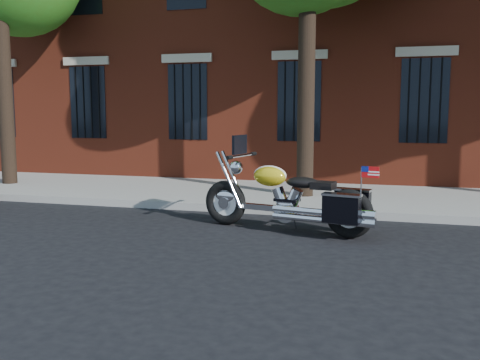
# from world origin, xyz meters

# --- Properties ---
(ground) EXTENTS (120.00, 120.00, 0.00)m
(ground) POSITION_xyz_m (0.00, 0.00, 0.00)
(ground) COLOR black
(ground) RESTS_ON ground
(curb) EXTENTS (40.00, 0.16, 0.15)m
(curb) POSITION_xyz_m (0.00, 1.38, 0.07)
(curb) COLOR gray
(curb) RESTS_ON ground
(sidewalk) EXTENTS (40.00, 3.60, 0.15)m
(sidewalk) POSITION_xyz_m (0.00, 3.26, 0.07)
(sidewalk) COLOR gray
(sidewalk) RESTS_ON ground
(motorcycle) EXTENTS (2.96, 1.29, 1.56)m
(motorcycle) POSITION_xyz_m (0.75, -0.04, 0.53)
(motorcycle) COLOR black
(motorcycle) RESTS_ON ground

